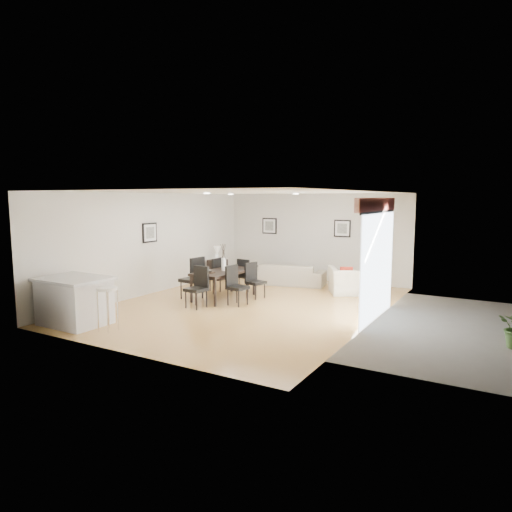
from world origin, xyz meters
The scene contains 26 objects.
ground centered at (0.00, 0.00, 0.00)m, with size 8.00×8.00×0.00m, color tan.
wall_back centered at (0.00, 4.00, 1.35)m, with size 6.00×0.04×2.70m, color silver.
wall_front centered at (0.00, -4.00, 1.35)m, with size 6.00×0.04×2.70m, color silver.
wall_left centered at (-3.00, 0.00, 1.35)m, with size 0.04×8.00×2.70m, color silver.
wall_right centered at (3.00, 0.00, 1.35)m, with size 0.04×8.00×2.70m, color silver.
ceiling centered at (0.00, 0.00, 2.70)m, with size 6.00×8.00×0.02m, color white.
sofa centered at (-0.33, 2.83, 0.31)m, with size 2.13×0.83×0.62m, color gray.
armchair centered at (1.72, 2.43, 0.36)m, with size 1.11×0.97×0.72m, color beige.
dining_table centered at (-0.94, 0.28, 0.65)m, with size 1.00×1.80×0.72m.
dining_chair_wnear centered at (-1.54, -0.17, 0.61)m, with size 0.54×0.54×1.08m.
dining_chair_wfar centered at (-1.55, 0.71, 0.54)m, with size 0.44×0.44×0.96m.
dining_chair_enear centered at (-0.32, -0.15, 0.53)m, with size 0.48×0.48×0.95m.
dining_chair_efar centered at (-0.32, 0.73, 0.51)m, with size 0.51×0.51×0.91m.
dining_chair_head centered at (-0.93, -0.80, 0.54)m, with size 0.48×0.48×0.97m.
dining_chair_foot centered at (-0.94, 1.36, 0.50)m, with size 0.45×0.45×0.90m.
vase centered at (-0.94, 0.28, 1.03)m, with size 0.75×1.23×0.70m.
coffee_table centered at (-1.33, 3.42, 0.19)m, with size 0.95×0.57×0.38m, color black.
side_table centered at (-2.66, 2.47, 0.32)m, with size 0.48×0.48×0.63m, color black.
table_lamp centered at (-2.66, 2.47, 0.91)m, with size 0.22×0.22×0.43m.
cushion centered at (1.61, 2.33, 0.58)m, with size 0.33×0.10×0.33m, color #AE2616.
kitchen_island centered at (-2.23, -3.23, 0.49)m, with size 1.39×1.07×0.97m.
bar_stool centered at (-1.27, -3.23, 0.74)m, with size 0.39×0.39×0.86m.
framed_print_back_left centered at (-1.60, 3.97, 1.65)m, with size 0.52×0.04×0.52m.
framed_print_back_right centered at (0.90, 3.97, 1.65)m, with size 0.52×0.04×0.52m.
framed_print_left_wall centered at (-2.97, -0.20, 1.65)m, with size 0.04×0.52×0.52m.
sliding_door centered at (2.96, 0.30, 1.66)m, with size 0.12×2.70×2.57m.
Camera 1 is at (5.53, -9.25, 2.57)m, focal length 32.00 mm.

